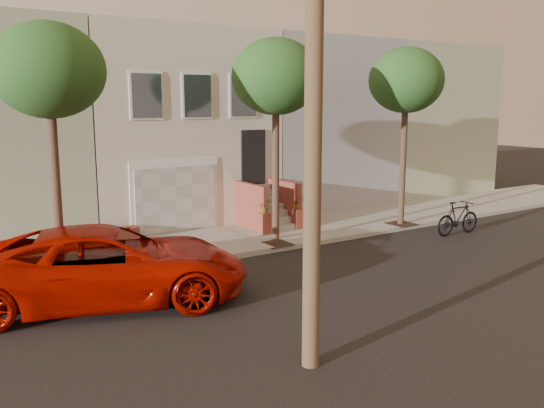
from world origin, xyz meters
TOP-DOWN VIEW (x-y plane):
  - ground at (0.00, 0.00)m, footprint 90.00×90.00m
  - sidewalk at (0.00, 5.35)m, footprint 40.00×3.70m
  - house_row at (0.00, 11.19)m, footprint 33.10×11.70m
  - tree_left at (-5.50, 3.90)m, footprint 2.70×2.57m
  - tree_mid at (1.00, 3.90)m, footprint 2.70×2.57m
  - tree_right at (6.50, 3.90)m, footprint 2.70×2.57m
  - pickup_truck at (-4.92, 1.93)m, footprint 6.96×4.86m
  - motorcycle at (7.35, 2.03)m, footprint 1.99×0.63m

SIDE VIEW (x-z plane):
  - ground at x=0.00m, z-range 0.00..0.00m
  - sidewalk at x=0.00m, z-range 0.00..0.15m
  - motorcycle at x=7.35m, z-range 0.00..1.18m
  - pickup_truck at x=-4.92m, z-range 0.00..1.76m
  - house_row at x=0.00m, z-range 0.14..7.14m
  - tree_left at x=-5.50m, z-range 2.11..8.41m
  - tree_mid at x=1.00m, z-range 2.11..8.41m
  - tree_right at x=6.50m, z-range 2.11..8.41m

